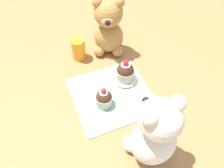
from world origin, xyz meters
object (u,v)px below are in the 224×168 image
teddy_bear_tan (109,27)px  saucer_plate (125,78)px  teddy_bear_cream (155,133)px  cupcake_near_tan_bear (125,72)px  cupcake_near_cream_bear (104,98)px  juice_glass (78,49)px

teddy_bear_tan → saucer_plate: 0.19m
teddy_bear_cream → cupcake_near_tan_bear: 0.26m
teddy_bear_tan → cupcake_near_cream_bear: (0.11, 0.22, -0.07)m
teddy_bear_cream → cupcake_near_tan_bear: (-0.04, -0.25, -0.06)m
teddy_bear_cream → cupcake_near_cream_bear: 0.21m
cupcake_near_tan_bear → juice_glass: (0.11, -0.16, -0.00)m
teddy_bear_cream → cupcake_near_tan_bear: teddy_bear_cream is taller
cupcake_near_tan_bear → teddy_bear_tan: bearing=-92.2°
teddy_bear_tan → cupcake_near_tan_bear: (0.01, 0.16, -0.06)m
cupcake_near_tan_bear → cupcake_near_cream_bear: bearing=33.7°
cupcake_near_tan_bear → juice_glass: bearing=-56.7°
saucer_plate → cupcake_near_tan_bear: bearing=0.0°
teddy_bear_cream → teddy_bear_tan: size_ratio=1.05×
teddy_bear_cream → teddy_bear_tan: (-0.05, -0.41, 0.00)m
cupcake_near_cream_bear → saucer_plate: cupcake_near_cream_bear is taller
cupcake_near_cream_bear → cupcake_near_tan_bear: cupcake_near_tan_bear is taller
cupcake_near_cream_bear → cupcake_near_tan_bear: 0.12m
saucer_plate → juice_glass: size_ratio=1.06×
cupcake_near_tan_bear → teddy_bear_cream: bearing=80.2°
teddy_bear_cream → saucer_plate: teddy_bear_cream is taller
cupcake_near_tan_bear → juice_glass: cupcake_near_tan_bear is taller
teddy_bear_tan → juice_glass: 0.13m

